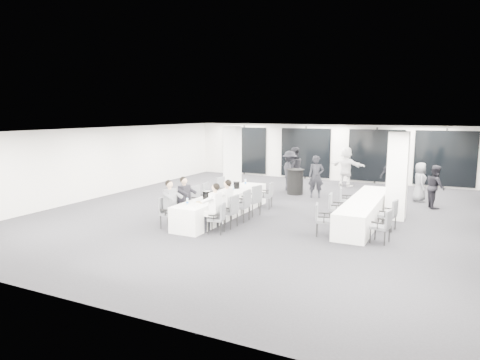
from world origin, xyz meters
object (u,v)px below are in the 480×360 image
at_px(chair_main_left_second, 181,204).
at_px(chair_side_left_mid, 335,206).
at_px(chair_main_left_mid, 199,199).
at_px(chair_main_left_far, 224,189).
at_px(chair_main_right_second, 230,209).
at_px(standing_guest_h, 435,184).
at_px(chair_main_right_near, 219,216).
at_px(standing_guest_d, 392,173).
at_px(chair_side_left_near, 321,217).
at_px(chair_main_right_far, 267,194).
at_px(standing_guest_g, 236,160).
at_px(chair_main_right_fourth, 253,198).
at_px(chair_side_right_near, 383,224).
at_px(chair_main_left_fourth, 209,195).
at_px(standing_guest_c, 290,168).
at_px(standing_guest_e, 420,180).
at_px(cocktail_table, 295,182).
at_px(ice_bucket_near, 207,196).
at_px(banquet_table_main, 224,205).
at_px(standing_guest_b, 294,166).
at_px(chair_main_right_mid, 243,203).
at_px(ice_bucket_far, 237,185).
at_px(chair_side_right_mid, 390,213).
at_px(banquet_table_side, 364,211).
at_px(chair_side_right_far, 397,202).
at_px(standing_guest_a, 316,174).
at_px(standing_guest_f, 346,164).
at_px(chair_side_left_far, 344,199).
at_px(chair_main_left_near, 167,210).

relative_size(chair_main_left_second, chair_side_left_mid, 1.07).
height_order(chair_main_left_mid, chair_main_left_far, chair_main_left_far).
distance_m(chair_main_right_second, standing_guest_h, 7.74).
distance_m(chair_main_right_near, standing_guest_d, 8.18).
relative_size(chair_main_left_far, chair_side_left_near, 1.15).
bearing_deg(standing_guest_d, chair_side_left_mid, 34.18).
bearing_deg(chair_main_left_second, chair_main_right_far, 137.38).
bearing_deg(standing_guest_g, chair_main_right_fourth, -34.66).
relative_size(chair_main_right_far, chair_side_right_near, 1.03).
distance_m(chair_main_left_fourth, chair_main_right_far, 2.08).
distance_m(standing_guest_c, standing_guest_e, 5.25).
height_order(chair_main_right_fourth, standing_guest_h, standing_guest_h).
height_order(cocktail_table, chair_side_left_near, cocktail_table).
bearing_deg(standing_guest_c, ice_bucket_near, 139.53).
height_order(chair_main_right_near, standing_guest_d, standing_guest_d).
xyz_separation_m(banquet_table_main, chair_main_right_second, (0.84, -1.16, 0.18)).
bearing_deg(standing_guest_h, ice_bucket_near, 113.14).
bearing_deg(ice_bucket_near, chair_main_left_mid, 133.31).
xyz_separation_m(chair_main_left_second, chair_main_right_second, (1.67, 0.09, -0.00)).
distance_m(chair_main_right_near, standing_guest_b, 7.58).
height_order(chair_main_right_fourth, chair_side_right_near, chair_main_right_fourth).
xyz_separation_m(chair_main_right_mid, ice_bucket_far, (-0.91, 1.38, 0.31)).
relative_size(chair_side_right_mid, standing_guest_h, 0.51).
distance_m(chair_main_right_far, standing_guest_d, 5.28).
relative_size(chair_main_right_near, chair_main_right_second, 0.88).
distance_m(standing_guest_e, ice_bucket_far, 7.15).
bearing_deg(banquet_table_main, ice_bucket_far, 93.78).
distance_m(banquet_table_side, ice_bucket_near, 4.92).
bearing_deg(ice_bucket_near, chair_side_right_far, 33.52).
height_order(chair_side_right_far, standing_guest_g, standing_guest_g).
bearing_deg(standing_guest_a, chair_main_left_mid, -142.51).
relative_size(standing_guest_f, standing_guest_h, 1.19).
bearing_deg(chair_main_right_second, chair_main_right_near, -179.32).
bearing_deg(standing_guest_h, chair_main_left_fourth, 100.68).
distance_m(chair_side_left_far, chair_side_right_mid, 2.26).
relative_size(cocktail_table, chair_side_left_far, 1.19).
bearing_deg(cocktail_table, chair_main_left_second, -105.72).
height_order(chair_main_left_second, ice_bucket_far, ice_bucket_far).
height_order(banquet_table_main, standing_guest_f, standing_guest_f).
xyz_separation_m(standing_guest_c, standing_guest_f, (1.93, 2.33, 0.05)).
bearing_deg(cocktail_table, banquet_table_main, -100.18).
xyz_separation_m(chair_main_left_far, standing_guest_d, (5.46, 3.81, 0.46)).
bearing_deg(chair_main_left_mid, chair_side_left_far, 124.16).
bearing_deg(chair_main_left_near, chair_main_right_near, 91.86).
bearing_deg(standing_guest_h, cocktail_table, 68.07).
xyz_separation_m(chair_main_left_second, chair_main_left_fourth, (-0.00, 1.74, -0.00)).
xyz_separation_m(standing_guest_c, ice_bucket_near, (-0.39, -6.43, -0.11)).
xyz_separation_m(chair_main_right_fourth, standing_guest_e, (4.79, 4.91, 0.27)).
height_order(chair_main_left_mid, chair_side_right_far, chair_main_left_mid).
relative_size(chair_side_left_far, ice_bucket_far, 3.57).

